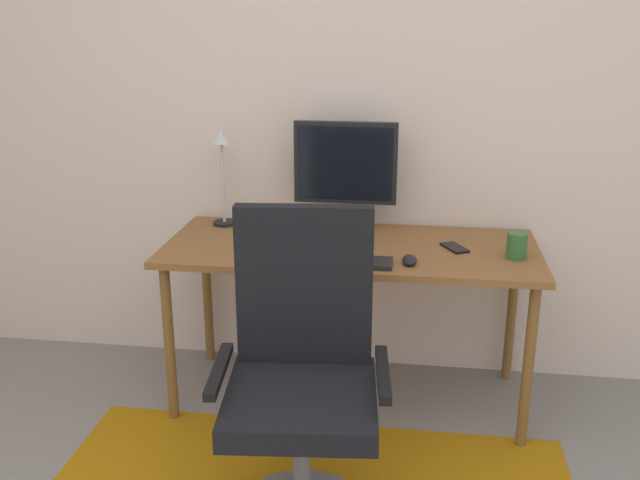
# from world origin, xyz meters

# --- Properties ---
(wall_back) EXTENTS (6.00, 0.10, 2.60)m
(wall_back) POSITION_xyz_m (0.00, 2.20, 1.30)
(wall_back) COLOR beige
(wall_back) RESTS_ON ground
(desk) EXTENTS (1.62, 0.69, 0.75)m
(desk) POSITION_xyz_m (0.02, 1.79, 0.68)
(desk) COLOR brown
(desk) RESTS_ON ground
(monitor) EXTENTS (0.47, 0.18, 0.51)m
(monitor) POSITION_xyz_m (-0.03, 1.99, 1.05)
(monitor) COLOR #B2B2B7
(monitor) RESTS_ON desk
(keyboard) EXTENTS (0.43, 0.13, 0.02)m
(keyboard) POSITION_xyz_m (0.00, 1.55, 0.76)
(keyboard) COLOR black
(keyboard) RESTS_ON desk
(computer_mouse) EXTENTS (0.06, 0.10, 0.03)m
(computer_mouse) POSITION_xyz_m (0.28, 1.58, 0.77)
(computer_mouse) COLOR black
(computer_mouse) RESTS_ON desk
(coffee_cup) EXTENTS (0.08, 0.08, 0.11)m
(coffee_cup) POSITION_xyz_m (0.72, 1.71, 0.81)
(coffee_cup) COLOR #2E5C2A
(coffee_cup) RESTS_ON desk
(cell_phone) EXTENTS (0.13, 0.16, 0.01)m
(cell_phone) POSITION_xyz_m (0.47, 1.80, 0.76)
(cell_phone) COLOR black
(cell_phone) RESTS_ON desk
(desk_lamp) EXTENTS (0.11, 0.11, 0.45)m
(desk_lamp) POSITION_xyz_m (-0.61, 2.01, 1.06)
(desk_lamp) COLOR black
(desk_lamp) RESTS_ON desk
(office_chair) EXTENTS (0.61, 0.55, 1.11)m
(office_chair) POSITION_xyz_m (-0.06, 0.97, 0.49)
(office_chair) COLOR slate
(office_chair) RESTS_ON ground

